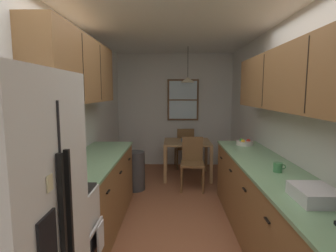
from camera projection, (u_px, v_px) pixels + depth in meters
name	position (u px, v px, depth m)	size (l,w,h in m)	color
ground_plane	(176.00, 215.00, 3.67)	(12.00, 12.00, 0.00)	#995B3D
wall_left	(75.00, 123.00, 3.53)	(0.10, 9.00, 2.55)	silver
wall_right	(279.00, 124.00, 3.48)	(0.10, 9.00, 2.55)	silver
wall_back	(175.00, 110.00, 6.14)	(4.40, 0.10, 2.55)	silver
ceiling_slab	(177.00, 20.00, 3.34)	(4.40, 9.00, 0.08)	white
stove_range	(50.00, 251.00, 2.05)	(0.66, 0.61, 1.10)	white
microwave_over_range	(24.00, 90.00, 1.89)	(0.39, 0.62, 0.32)	silver
counter_left	(97.00, 191.00, 3.33)	(0.64, 1.97, 0.90)	olive
upper_cabinets_left	(79.00, 70.00, 3.09)	(0.33, 2.05, 0.76)	olive
counter_right	(274.00, 213.00, 2.74)	(0.64, 3.31, 0.90)	olive
upper_cabinets_right	(298.00, 78.00, 2.51)	(0.33, 2.99, 0.63)	olive
dining_table	(187.00, 147.00, 5.26)	(0.91, 0.82, 0.72)	#A87F51
dining_chair_near	(192.00, 160.00, 4.66)	(0.43, 0.43, 0.90)	brown
dining_chair_far	(185.00, 146.00, 5.89)	(0.44, 0.44, 0.90)	brown
pendant_light	(188.00, 80.00, 5.09)	(0.28, 0.28, 0.68)	black
back_window	(183.00, 100.00, 6.03)	(0.71, 0.05, 0.93)	brown
trash_bin	(135.00, 171.00, 4.60)	(0.35, 0.35, 0.67)	#3F3F42
storage_canister	(74.00, 165.00, 2.56)	(0.13, 0.13, 0.18)	#D84C19
dish_towel	(100.00, 237.00, 2.19)	(0.02, 0.16, 0.24)	white
mug_by_coffeemaker	(278.00, 167.00, 2.63)	(0.12, 0.09, 0.09)	#3F7F4C
fruit_bowl	(245.00, 143.00, 3.97)	(0.25, 0.25, 0.09)	silver
dish_rack	(315.00, 194.00, 1.93)	(0.28, 0.34, 0.10)	silver
table_serving_bowl	(186.00, 140.00, 5.21)	(0.17, 0.17, 0.06)	#4C7299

